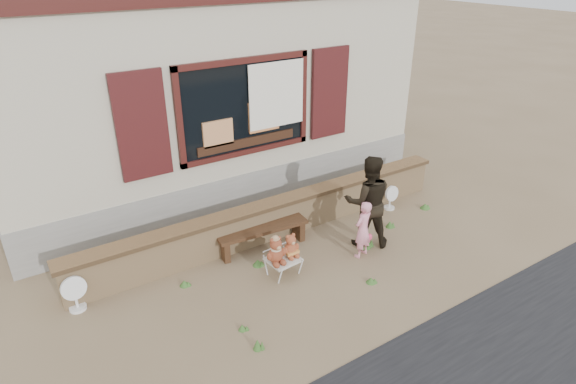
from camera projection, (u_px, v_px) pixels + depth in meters
ground at (308, 262)px, 7.69m from camera, size 80.00×80.00×0.00m
shopfront at (189, 81)px, 10.18m from camera, size 8.04×5.13×4.00m
brick_wall at (275, 218)px, 8.29m from camera, size 7.10×0.36×0.67m
bench at (263, 233)px, 7.92m from camera, size 1.58×0.45×0.40m
folding_chair at (283, 260)px, 7.28m from camera, size 0.50×0.45×0.29m
teddy_bear_left at (276, 250)px, 7.10m from camera, size 0.35×0.31×0.44m
teddy_bear_right at (290, 245)px, 7.26m from camera, size 0.30×0.27×0.38m
child at (363, 229)px, 7.64m from camera, size 0.41×0.32×0.98m
adult at (368, 202)px, 7.83m from camera, size 0.98×0.91×1.60m
fan_left at (74, 293)px, 6.55m from camera, size 0.35×0.23×0.55m
fan_right at (390, 197)px, 9.19m from camera, size 0.30×0.21×0.49m
grass_tufts at (337, 254)px, 7.79m from camera, size 4.98×1.83×0.16m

